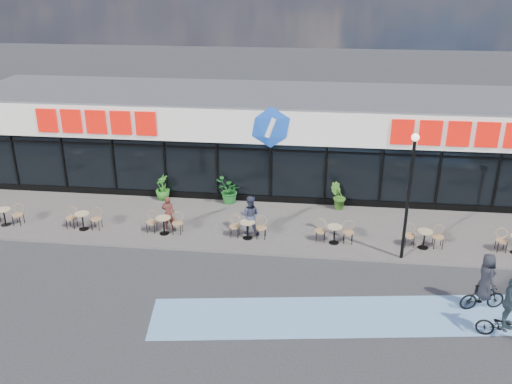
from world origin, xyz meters
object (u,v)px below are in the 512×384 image
Objects in this scene: cyclist_a at (507,316)px; patron_right at (250,215)px; patron_left at (168,213)px; potted_plant_left at (163,188)px; bistro_set_0 at (5,214)px; potted_plant_right at (338,196)px; potted_plant_mid at (229,191)px; cyclist_b at (484,287)px; lamp_post at (410,186)px.

patron_right is at bearing 145.47° from cyclist_a.
patron_left is at bearing 2.72° from patron_right.
cyclist_a is at bearing 148.26° from patron_right.
potted_plant_left is 0.80× the size of patron_left.
bistro_set_0 is 1.22× the size of potted_plant_right.
potted_plant_mid is 11.98m from cyclist_b.
bistro_set_0 is at bearing 163.95° from cyclist_a.
cyclist_a reaches higher than cyclist_b.
patron_left is at bearing -124.81° from potted_plant_mid.
lamp_post is at bearing 169.55° from patron_left.
patron_left is (-2.07, -2.97, 0.12)m from potted_plant_mid.
lamp_post is at bearing 126.17° from cyclist_b.
cyclist_b reaches higher than patron_right.
cyclist_a is (12.96, -8.84, 0.11)m from potted_plant_left.
potted_plant_right is at bearing 122.07° from cyclist_b.
potted_plant_mid is 0.99× the size of potted_plant_right.
potted_plant_mid is 0.62× the size of cyclist_b.
bistro_set_0 is 19.68m from cyclist_a.
cyclist_b reaches higher than potted_plant_left.
cyclist_a is (9.77, -8.76, 0.09)m from potted_plant_mid.
bistro_set_0 is at bearing -150.25° from potted_plant_left.
cyclist_b is (9.52, -7.27, 0.12)m from potted_plant_mid.
cyclist_a is at bearing -41.89° from potted_plant_mid.
potted_plant_right is 0.84× the size of patron_left.
bistro_set_0 is 1.28× the size of potted_plant_left.
patron_left is 0.71× the size of cyclist_a.
patron_right is at bearing -65.43° from potted_plant_mid.
potted_plant_mid is (-7.35, 4.30, -2.30)m from lamp_post.
patron_right is (4.55, -3.06, 0.23)m from potted_plant_left.
bistro_set_0 is at bearing -167.07° from potted_plant_right.
bistro_set_0 is 19.07m from cyclist_b.
cyclist_a is 1.52m from cyclist_b.
cyclist_b is at bearing 99.47° from cyclist_a.
lamp_post reaches higher than bistro_set_0.
potted_plant_right is at bearing -0.85° from potted_plant_mid.
potted_plant_mid is 13.13m from cyclist_a.
lamp_post is at bearing 118.45° from cyclist_a.
lamp_post reaches higher than patron_left.
cyclist_b is (18.66, -3.94, 0.29)m from bistro_set_0.
cyclist_b reaches higher than bistro_set_0.
patron_left is at bearing 2.82° from bistro_set_0.
potted_plant_left is at bearing -31.09° from patron_right.
bistro_set_0 is 0.92× the size of patron_right.
bistro_set_0 is 10.51m from patron_right.
potted_plant_right is 7.66m from patron_left.
potted_plant_left is at bearing -72.29° from patron_left.
cyclist_a reaches higher than patron_left.
potted_plant_mid is at bearing -127.27° from patron_left.
potted_plant_mid is at bearing 179.15° from potted_plant_right.
lamp_post is at bearing -3.38° from bistro_set_0.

